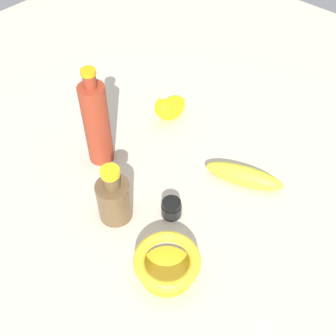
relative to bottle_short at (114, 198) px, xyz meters
name	(u,v)px	position (x,y,z in m)	size (l,w,h in m)	color
ground	(168,182)	(0.15, -0.02, -0.06)	(2.00, 2.00, 0.00)	#BCB29E
bottle_short	(114,198)	(0.00, 0.00, 0.00)	(0.07, 0.07, 0.15)	brown
banana	(244,176)	(0.26, -0.15, -0.03)	(0.18, 0.05, 0.05)	gold
cat_figurine	(170,108)	(0.32, 0.13, -0.02)	(0.13, 0.07, 0.08)	yellow
bottle_tall	(97,123)	(0.10, 0.15, 0.06)	(0.06, 0.06, 0.26)	maroon
nail_polish_jar	(171,208)	(0.08, -0.09, -0.04)	(0.04, 0.04, 0.04)	black
bowl	(167,263)	(-0.03, -0.18, -0.02)	(0.13, 0.13, 0.06)	gold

